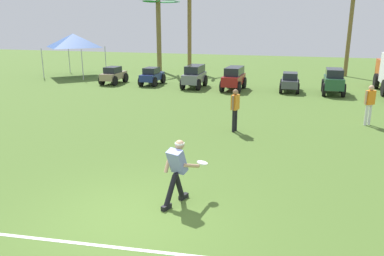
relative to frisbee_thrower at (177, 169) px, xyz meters
name	(u,v)px	position (x,y,z in m)	size (l,w,h in m)	color
ground_plane	(129,219)	(-0.71, -0.99, -0.80)	(80.00, 80.00, 0.00)	#4B6A2A
field_line_paint	(104,246)	(-0.71, -1.98, -0.80)	(25.76, 0.08, 0.01)	white
frisbee_thrower	(177,169)	(0.00, 0.00, 0.00)	(0.68, 1.01, 1.42)	black
frisbee_in_flight	(202,163)	(0.41, 0.58, -0.03)	(0.33, 0.33, 0.07)	white
teammate_near_sideline	(235,106)	(0.21, 5.92, 0.14)	(0.28, 0.49, 1.56)	black
teammate_midfield	(370,101)	(5.00, 8.25, 0.14)	(0.43, 0.37, 1.56)	silver
parked_car_slot_a	(114,75)	(-9.32, 14.69, -0.23)	(1.10, 2.21, 1.10)	#998466
parked_car_slot_b	(152,76)	(-6.75, 14.98, -0.23)	(1.10, 2.21, 1.10)	navy
parked_car_slot_c	(194,76)	(-3.86, 14.71, -0.08)	(1.17, 2.41, 1.34)	slate
parked_car_slot_d	(234,78)	(-1.41, 14.55, -0.08)	(1.22, 2.43, 1.34)	maroon
parked_car_slot_e	(290,82)	(1.78, 14.97, -0.23)	(1.15, 2.23, 1.10)	#474C51
parked_car_slot_f	(334,81)	(4.13, 14.82, -0.06)	(1.17, 2.36, 1.40)	#235133
palm_tree_far_left	(159,28)	(-8.82, 21.62, 2.64)	(3.74, 3.50, 5.84)	brown
palm_tree_left_of_centre	(189,26)	(-6.51, 22.41, 2.77)	(3.02, 3.12, 6.08)	brown
palm_tree_right_of_centre	(351,21)	(5.49, 22.70, 3.12)	(3.39, 3.38, 6.43)	brown
event_tent	(74,40)	(-13.75, 17.19, 1.78)	(3.39, 3.39, 3.07)	#B2B5BA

